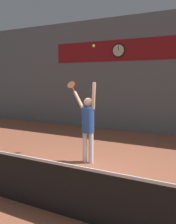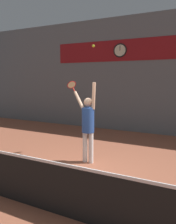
% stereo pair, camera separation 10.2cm
% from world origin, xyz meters
% --- Properties ---
extents(ground_plane, '(18.00, 18.00, 0.00)m').
position_xyz_m(ground_plane, '(0.00, 0.00, 0.00)').
color(ground_plane, '#9E563D').
extents(back_wall, '(18.00, 0.10, 5.00)m').
position_xyz_m(back_wall, '(0.00, 5.43, 2.50)').
color(back_wall, slate).
rests_on(back_wall, ground_plane).
extents(sponsor_banner, '(7.69, 0.02, 0.91)m').
position_xyz_m(sponsor_banner, '(0.00, 5.37, 3.57)').
color(sponsor_banner, maroon).
extents(scoreboard_clock, '(0.61, 0.06, 0.61)m').
position_xyz_m(scoreboard_clock, '(-0.74, 5.35, 3.57)').
color(scoreboard_clock, beige).
extents(court_net, '(8.69, 0.07, 1.06)m').
position_xyz_m(court_net, '(0.00, -1.15, 0.50)').
color(court_net, '#333333').
rests_on(court_net, ground_plane).
extents(tennis_player, '(0.92, 0.59, 2.25)m').
position_xyz_m(tennis_player, '(-0.29, 1.25, 1.14)').
color(tennis_player, white).
rests_on(tennis_player, ground_plane).
extents(tennis_racket, '(0.41, 0.37, 0.35)m').
position_xyz_m(tennis_racket, '(-1.10, 1.78, 2.14)').
color(tennis_racket, red).
extents(tennis_ball, '(0.07, 0.07, 0.07)m').
position_xyz_m(tennis_ball, '(-0.08, 1.14, 3.16)').
color(tennis_ball, '#CCDB2D').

